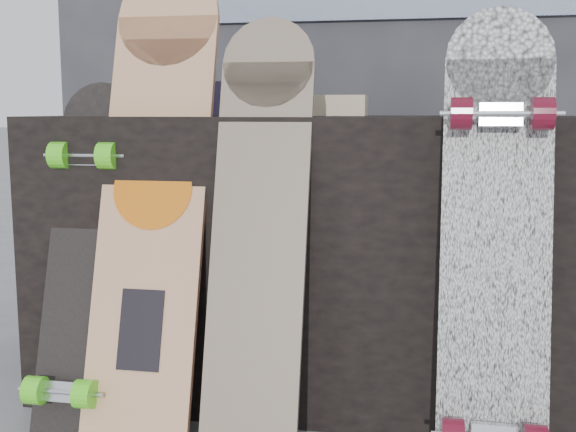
% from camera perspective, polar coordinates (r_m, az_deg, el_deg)
% --- Properties ---
extents(vendor_table, '(1.60, 0.60, 0.80)m').
position_cam_1_polar(vendor_table, '(2.09, 2.88, -3.13)').
color(vendor_table, black).
rests_on(vendor_table, ground).
extents(booth, '(2.40, 0.22, 2.20)m').
position_cam_1_polar(booth, '(2.91, 5.40, 13.96)').
color(booth, '#2E2E32').
rests_on(booth, ground).
extents(merch_box_purple, '(0.18, 0.12, 0.10)m').
position_cam_1_polar(merch_box_purple, '(2.19, -5.21, 9.20)').
color(merch_box_purple, navy).
rests_on(merch_box_purple, vendor_table).
extents(merch_box_small, '(0.14, 0.14, 0.12)m').
position_cam_1_polar(merch_box_small, '(1.99, 15.80, 9.30)').
color(merch_box_small, navy).
rests_on(merch_box_small, vendor_table).
extents(merch_box_flat, '(0.22, 0.10, 0.06)m').
position_cam_1_polar(merch_box_flat, '(2.15, 3.26, 8.71)').
color(merch_box_flat, '#D1B78C').
rests_on(merch_box_flat, vendor_table).
extents(longboard_geisha, '(0.28, 0.38, 1.20)m').
position_cam_1_polar(longboard_geisha, '(1.88, -10.50, 2.60)').
color(longboard_geisha, '#C2B683').
rests_on(longboard_geisha, ground).
extents(longboard_celtic, '(0.23, 0.31, 1.05)m').
position_cam_1_polar(longboard_celtic, '(1.74, -2.23, -0.25)').
color(longboard_celtic, '#C9AA89').
rests_on(longboard_celtic, ground).
extents(longboard_cascadia, '(0.24, 0.28, 1.05)m').
position_cam_1_polar(longboard_cascadia, '(1.63, 16.12, -1.79)').
color(longboard_cascadia, white).
rests_on(longboard_cascadia, ground).
extents(skateboard_dark, '(0.20, 0.34, 0.89)m').
position_cam_1_polar(skateboard_dark, '(1.95, -15.88, -2.55)').
color(skateboard_dark, black).
rests_on(skateboard_dark, ground).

